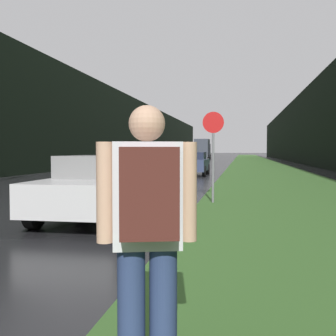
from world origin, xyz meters
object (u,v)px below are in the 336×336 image
car_passing_far (192,163)px  stop_sign (213,148)px  car_passing_near (101,187)px  hitchhiker_with_backpack (147,230)px  delivery_truck (203,149)px

car_passing_far → stop_sign: bearing=99.1°
car_passing_near → hitchhiker_with_backpack: bearing=111.4°
car_passing_near → stop_sign: bearing=-123.8°
car_passing_near → delivery_truck: 64.90m
stop_sign → hitchhiker_with_backpack: (0.25, -9.75, -0.56)m
hitchhiker_with_backpack → delivery_truck: size_ratio=0.26×
stop_sign → car_passing_far: stop_sign is taller
car_passing_near → car_passing_far: 17.44m
hitchhiker_with_backpack → car_passing_far: 23.95m
hitchhiker_with_backpack → car_passing_near: bearing=95.9°
stop_sign → car_passing_far: bearing=99.1°
stop_sign → hitchhiker_with_backpack: bearing=-88.6°
hitchhiker_with_backpack → car_passing_near: (-2.51, 6.38, -0.31)m
car_passing_near → car_passing_far: size_ratio=0.94×
delivery_truck → stop_sign: bearing=-84.5°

